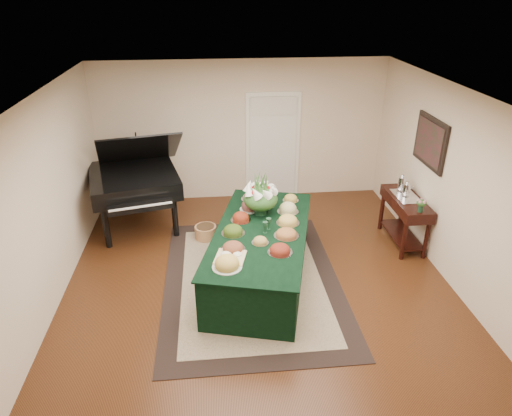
{
  "coord_description": "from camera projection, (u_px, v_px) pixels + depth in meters",
  "views": [
    {
      "loc": [
        -0.59,
        -5.46,
        3.93
      ],
      "look_at": [
        0.0,
        0.3,
        1.05
      ],
      "focal_mm": 32.0,
      "sensor_mm": 36.0,
      "label": 1
    }
  ],
  "objects": [
    {
      "name": "tea_service",
      "position": [
        404.0,
        188.0,
        7.39
      ],
      "size": [
        0.34,
        0.58,
        0.3
      ],
      "color": "white",
      "rests_on": "mahogany_sideboard"
    },
    {
      "name": "buffet_table",
      "position": [
        261.0,
        254.0,
        6.6
      ],
      "size": [
        1.91,
        2.93,
        0.78
      ],
      "color": "black",
      "rests_on": "ground"
    },
    {
      "name": "wicker_basket",
      "position": [
        206.0,
        232.0,
        7.74
      ],
      "size": [
        0.37,
        0.37,
        0.23
      ],
      "primitive_type": "cylinder",
      "color": "#A16B41",
      "rests_on": "ground"
    },
    {
      "name": "pink_bouquet",
      "position": [
        421.0,
        203.0,
        6.81
      ],
      "size": [
        0.17,
        0.17,
        0.21
      ],
      "color": "#153521",
      "rests_on": "mahogany_sideboard"
    },
    {
      "name": "mahogany_sideboard",
      "position": [
        405.0,
        209.0,
        7.39
      ],
      "size": [
        0.45,
        1.18,
        0.82
      ],
      "color": "black",
      "rests_on": "ground"
    },
    {
      "name": "green_goblets",
      "position": [
        267.0,
        226.0,
        6.37
      ],
      "size": [
        0.14,
        0.18,
        0.18
      ],
      "color": "#153521",
      "rests_on": "buffet_table"
    },
    {
      "name": "wall_painting",
      "position": [
        430.0,
        142.0,
        6.91
      ],
      "size": [
        0.05,
        0.95,
        0.75
      ],
      "color": "black",
      "rests_on": "ground"
    },
    {
      "name": "area_rug",
      "position": [
        252.0,
        280.0,
        6.69
      ],
      "size": [
        2.53,
        3.54,
        0.01
      ],
      "color": "black",
      "rests_on": "ground"
    },
    {
      "name": "kitchen_doorway",
      "position": [
        273.0,
        147.0,
        8.91
      ],
      "size": [
        1.05,
        0.07,
        2.1
      ],
      "color": "white",
      "rests_on": "ground"
    },
    {
      "name": "grand_piano",
      "position": [
        135.0,
        180.0,
        7.82
      ],
      "size": [
        1.77,
        1.97,
        1.76
      ],
      "color": "black",
      "rests_on": "ground"
    },
    {
      "name": "floral_centerpiece",
      "position": [
        261.0,
        195.0,
        6.76
      ],
      "size": [
        0.53,
        0.53,
        0.53
      ],
      "color": "#153521",
      "rests_on": "buffet_table"
    },
    {
      "name": "cutting_board",
      "position": [
        231.0,
        255.0,
        5.79
      ],
      "size": [
        0.45,
        0.45,
        0.1
      ],
      "color": "tan",
      "rests_on": "buffet_table"
    },
    {
      "name": "ground",
      "position": [
        258.0,
        281.0,
        6.67
      ],
      "size": [
        6.0,
        6.0,
        0.0
      ],
      "primitive_type": "plane",
      "color": "black",
      "rests_on": "ground"
    },
    {
      "name": "food_platters",
      "position": [
        259.0,
        226.0,
        6.43
      ],
      "size": [
        1.41,
        2.25,
        0.14
      ],
      "color": "#B2BBB1",
      "rests_on": "buffet_table"
    }
  ]
}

